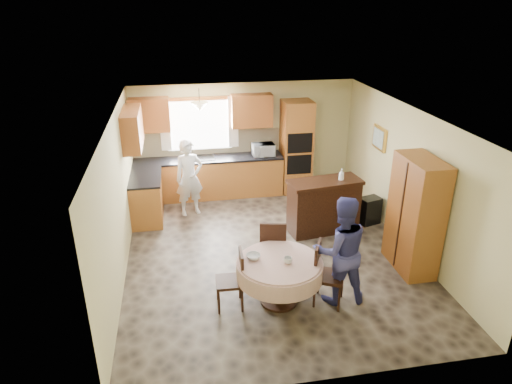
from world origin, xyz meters
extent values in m
cube|color=brown|center=(0.00, 0.00, 0.00)|extent=(5.00, 6.00, 0.01)
cube|color=white|center=(0.00, 0.00, 2.50)|extent=(5.00, 6.00, 0.01)
cube|color=#C7BF80|center=(0.00, 3.00, 1.25)|extent=(5.00, 0.02, 2.50)
cube|color=#C7BF80|center=(0.00, -3.00, 1.25)|extent=(5.00, 0.02, 2.50)
cube|color=#C7BF80|center=(-2.50, 0.00, 1.25)|extent=(0.02, 6.00, 2.50)
cube|color=#C7BF80|center=(2.50, 0.00, 1.25)|extent=(0.02, 6.00, 2.50)
cube|color=white|center=(-1.00, 2.98, 1.60)|extent=(1.40, 0.03, 1.10)
cube|color=white|center=(-1.75, 2.93, 1.65)|extent=(0.22, 0.02, 1.15)
cube|color=white|center=(-0.25, 2.93, 1.65)|extent=(0.22, 0.02, 1.15)
cube|color=#C67934|center=(-0.85, 2.70, 0.44)|extent=(3.30, 0.60, 0.88)
cube|color=black|center=(-0.85, 2.70, 0.90)|extent=(3.30, 0.64, 0.04)
cube|color=#C67934|center=(-2.20, 1.80, 0.44)|extent=(0.60, 1.20, 0.88)
cube|color=black|center=(-2.20, 1.80, 0.90)|extent=(0.64, 1.20, 0.04)
cube|color=beige|center=(-0.85, 2.99, 1.18)|extent=(3.30, 0.02, 0.55)
cube|color=#A35428|center=(-2.05, 2.83, 1.91)|extent=(0.85, 0.33, 0.72)
cube|color=#A35428|center=(0.15, 2.83, 1.91)|extent=(0.90, 0.33, 0.72)
cube|color=#A35428|center=(-2.33, 1.80, 1.91)|extent=(0.33, 1.20, 0.72)
cube|color=#C67934|center=(1.15, 2.69, 1.06)|extent=(0.66, 0.62, 2.12)
cube|color=black|center=(1.15, 2.38, 1.25)|extent=(0.56, 0.01, 0.45)
cube|color=black|center=(1.15, 2.38, 0.75)|extent=(0.56, 0.01, 0.45)
cone|color=beige|center=(-1.00, 2.50, 2.12)|extent=(0.36, 0.36, 0.18)
cube|color=black|center=(1.18, 0.64, 0.49)|extent=(1.45, 0.75, 0.99)
cube|color=black|center=(2.20, 0.79, 0.28)|extent=(0.46, 0.38, 0.55)
cube|color=#C67934|center=(2.22, -0.85, 0.97)|extent=(0.51, 1.01, 1.94)
cylinder|color=black|center=(-0.16, -1.42, 0.33)|extent=(0.19, 0.19, 0.66)
cylinder|color=black|center=(-0.16, -1.42, 0.02)|extent=(0.56, 0.56, 0.04)
cylinder|color=beige|center=(-0.16, -1.42, 0.70)|extent=(1.21, 1.21, 0.05)
cylinder|color=beige|center=(-0.16, -1.42, 0.57)|extent=(1.27, 1.27, 0.26)
cube|color=black|center=(-0.90, -1.38, 0.42)|extent=(0.41, 0.41, 0.05)
cube|color=black|center=(-0.72, -1.39, 0.68)|extent=(0.05, 0.38, 0.47)
cylinder|color=black|center=(-1.07, -1.55, 0.20)|extent=(0.03, 0.03, 0.40)
cylinder|color=black|center=(-0.73, -1.55, 0.20)|extent=(0.03, 0.03, 0.40)
cylinder|color=black|center=(-1.07, -1.21, 0.20)|extent=(0.03, 0.03, 0.40)
cylinder|color=black|center=(-0.73, -1.21, 0.20)|extent=(0.03, 0.03, 0.40)
cube|color=black|center=(-0.09, -0.61, 0.47)|extent=(0.52, 0.52, 0.05)
cube|color=black|center=(-0.13, -0.81, 0.75)|extent=(0.42, 0.13, 0.52)
cylinder|color=black|center=(-0.28, -0.80, 0.22)|extent=(0.04, 0.04, 0.45)
cylinder|color=black|center=(0.10, -0.80, 0.22)|extent=(0.04, 0.04, 0.45)
cylinder|color=black|center=(-0.28, -0.43, 0.22)|extent=(0.04, 0.04, 0.45)
cylinder|color=black|center=(0.10, -0.43, 0.22)|extent=(0.04, 0.04, 0.45)
cube|color=black|center=(0.56, -1.55, 0.45)|extent=(0.57, 0.57, 0.05)
cube|color=black|center=(0.39, -1.47, 0.72)|extent=(0.22, 0.38, 0.50)
cylinder|color=black|center=(0.38, -1.73, 0.22)|extent=(0.04, 0.04, 0.43)
cylinder|color=black|center=(0.75, -1.73, 0.22)|extent=(0.04, 0.04, 0.43)
cylinder|color=black|center=(0.38, -1.37, 0.22)|extent=(0.04, 0.04, 0.43)
cylinder|color=black|center=(0.75, -1.37, 0.22)|extent=(0.04, 0.04, 0.43)
cube|color=gold|center=(2.47, 1.26, 1.63)|extent=(0.05, 0.55, 0.46)
cube|color=#A3BABF|center=(2.44, 1.26, 1.63)|extent=(0.01, 0.46, 0.36)
imported|color=silver|center=(0.38, 2.65, 1.06)|extent=(0.50, 0.35, 0.27)
imported|color=silver|center=(-1.32, 1.87, 0.80)|extent=(0.67, 0.53, 1.60)
imported|color=navy|center=(0.73, -1.50, 0.85)|extent=(0.85, 0.67, 1.69)
imported|color=#B2B2B2|center=(0.86, 0.64, 1.02)|extent=(0.26, 0.26, 0.06)
imported|color=silver|center=(1.49, 0.64, 1.13)|extent=(0.14, 0.14, 0.28)
imported|color=#B2B2B2|center=(-0.06, -1.50, 0.77)|extent=(0.15, 0.15, 0.10)
imported|color=#B2B2B2|center=(-0.53, -1.29, 0.75)|extent=(0.24, 0.24, 0.07)
camera|label=1|loc=(-1.49, -6.92, 4.27)|focal=32.00mm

